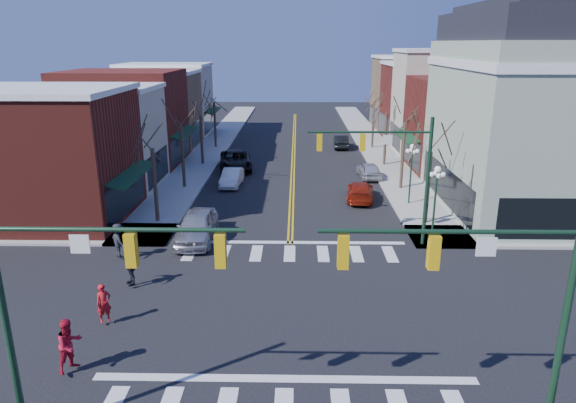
{
  "coord_description": "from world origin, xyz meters",
  "views": [
    {
      "loc": [
        0.38,
        -19.39,
        10.88
      ],
      "look_at": [
        -0.1,
        6.65,
        2.8
      ],
      "focal_mm": 32.0,
      "sensor_mm": 36.0,
      "label": 1
    }
  ],
  "objects_px": {
    "pedestrian_dark_b": "(119,241)",
    "car_left_near": "(197,226)",
    "car_left_mid": "(232,178)",
    "pedestrian_dark_a": "(130,265)",
    "car_right_mid": "(369,170)",
    "pedestrian_red_a": "(104,303)",
    "lamppost_midblock": "(411,164)",
    "lamppost_corner": "(436,190)",
    "victorian_corner": "(545,111)",
    "pedestrian_red_b": "(70,345)",
    "car_left_far": "(236,160)",
    "car_right_near": "(360,191)",
    "car_right_far": "(341,142)"
  },
  "relations": [
    {
      "from": "pedestrian_dark_b",
      "to": "car_left_near",
      "type": "bearing_deg",
      "value": -96.16
    },
    {
      "from": "car_left_mid",
      "to": "pedestrian_dark_a",
      "type": "height_order",
      "value": "pedestrian_dark_a"
    },
    {
      "from": "car_right_mid",
      "to": "pedestrian_red_a",
      "type": "relative_size",
      "value": 2.44
    },
    {
      "from": "car_left_near",
      "to": "lamppost_midblock",
      "type": "bearing_deg",
      "value": 27.08
    },
    {
      "from": "pedestrian_red_a",
      "to": "pedestrian_dark_b",
      "type": "distance_m",
      "value": 6.67
    },
    {
      "from": "car_left_mid",
      "to": "lamppost_corner",
      "type": "bearing_deg",
      "value": -38.48
    },
    {
      "from": "victorian_corner",
      "to": "pedestrian_red_b",
      "type": "relative_size",
      "value": 7.47
    },
    {
      "from": "lamppost_corner",
      "to": "pedestrian_dark_a",
      "type": "relative_size",
      "value": 2.32
    },
    {
      "from": "lamppost_midblock",
      "to": "pedestrian_red_b",
      "type": "xyz_separation_m",
      "value": [
        -15.5,
        -19.4,
        -1.86
      ]
    },
    {
      "from": "pedestrian_dark_a",
      "to": "victorian_corner",
      "type": "bearing_deg",
      "value": 80.45
    },
    {
      "from": "lamppost_corner",
      "to": "car_left_near",
      "type": "height_order",
      "value": "lamppost_corner"
    },
    {
      "from": "lamppost_corner",
      "to": "car_left_mid",
      "type": "relative_size",
      "value": 1.08
    },
    {
      "from": "victorian_corner",
      "to": "car_left_far",
      "type": "height_order",
      "value": "victorian_corner"
    },
    {
      "from": "car_right_near",
      "to": "pedestrian_dark_b",
      "type": "relative_size",
      "value": 2.51
    },
    {
      "from": "car_right_near",
      "to": "victorian_corner",
      "type": "bearing_deg",
      "value": 178.95
    },
    {
      "from": "car_left_far",
      "to": "car_right_near",
      "type": "bearing_deg",
      "value": -50.06
    },
    {
      "from": "car_left_far",
      "to": "pedestrian_dark_a",
      "type": "height_order",
      "value": "pedestrian_dark_a"
    },
    {
      "from": "lamppost_midblock",
      "to": "pedestrian_red_a",
      "type": "xyz_separation_m",
      "value": [
        -15.5,
        -16.23,
        -2.01
      ]
    },
    {
      "from": "lamppost_corner",
      "to": "pedestrian_red_a",
      "type": "relative_size",
      "value": 2.69
    },
    {
      "from": "car_left_near",
      "to": "car_right_mid",
      "type": "xyz_separation_m",
      "value": [
        11.73,
        14.5,
        -0.19
      ]
    },
    {
      "from": "car_right_mid",
      "to": "car_left_mid",
      "type": "bearing_deg",
      "value": 7.91
    },
    {
      "from": "car_left_mid",
      "to": "car_right_mid",
      "type": "height_order",
      "value": "car_right_mid"
    },
    {
      "from": "lamppost_midblock",
      "to": "car_left_mid",
      "type": "bearing_deg",
      "value": 159.53
    },
    {
      "from": "pedestrian_red_b",
      "to": "victorian_corner",
      "type": "bearing_deg",
      "value": -19.61
    },
    {
      "from": "lamppost_corner",
      "to": "car_right_near",
      "type": "relative_size",
      "value": 0.95
    },
    {
      "from": "lamppost_corner",
      "to": "pedestrian_dark_b",
      "type": "height_order",
      "value": "lamppost_corner"
    },
    {
      "from": "lamppost_corner",
      "to": "car_left_near",
      "type": "distance_m",
      "value": 13.7
    },
    {
      "from": "pedestrian_red_a",
      "to": "victorian_corner",
      "type": "bearing_deg",
      "value": -3.91
    },
    {
      "from": "car_left_mid",
      "to": "car_right_far",
      "type": "xyz_separation_m",
      "value": [
        9.88,
        15.47,
        0.03
      ]
    },
    {
      "from": "car_left_far",
      "to": "car_right_far",
      "type": "xyz_separation_m",
      "value": [
        10.21,
        10.01,
        -0.13
      ]
    },
    {
      "from": "car_left_near",
      "to": "car_left_mid",
      "type": "xyz_separation_m",
      "value": [
        0.53,
        11.85,
        -0.2
      ]
    },
    {
      "from": "car_right_near",
      "to": "pedestrian_red_b",
      "type": "height_order",
      "value": "pedestrian_red_b"
    },
    {
      "from": "car_right_mid",
      "to": "pedestrian_dark_a",
      "type": "relative_size",
      "value": 2.1
    },
    {
      "from": "lamppost_midblock",
      "to": "car_right_mid",
      "type": "xyz_separation_m",
      "value": [
        -1.8,
        7.5,
        -2.29
      ]
    },
    {
      "from": "car_right_far",
      "to": "pedestrian_dark_a",
      "type": "bearing_deg",
      "value": 71.3
    },
    {
      "from": "car_left_far",
      "to": "lamppost_midblock",
      "type": "bearing_deg",
      "value": -45.54
    },
    {
      "from": "victorian_corner",
      "to": "pedestrian_red_b",
      "type": "bearing_deg",
      "value": -141.55
    },
    {
      "from": "pedestrian_red_b",
      "to": "car_right_far",
      "type": "bearing_deg",
      "value": 14.63
    },
    {
      "from": "lamppost_corner",
      "to": "victorian_corner",
      "type": "bearing_deg",
      "value": 35.86
    },
    {
      "from": "car_right_mid",
      "to": "pedestrian_red_b",
      "type": "relative_size",
      "value": 2.06
    },
    {
      "from": "car_left_near",
      "to": "pedestrian_dark_b",
      "type": "bearing_deg",
      "value": -142.46
    },
    {
      "from": "car_right_far",
      "to": "pedestrian_red_b",
      "type": "bearing_deg",
      "value": 74.44
    },
    {
      "from": "victorian_corner",
      "to": "pedestrian_dark_a",
      "type": "height_order",
      "value": "victorian_corner"
    },
    {
      "from": "car_left_mid",
      "to": "pedestrian_dark_b",
      "type": "bearing_deg",
      "value": -102.94
    },
    {
      "from": "pedestrian_red_b",
      "to": "car_right_near",
      "type": "bearing_deg",
      "value": 1.21
    },
    {
      "from": "car_right_near",
      "to": "pedestrian_dark_b",
      "type": "xyz_separation_m",
      "value": [
        -13.8,
        -10.92,
        0.4
      ]
    },
    {
      "from": "pedestrian_dark_a",
      "to": "car_right_far",
      "type": "bearing_deg",
      "value": 122.51
    },
    {
      "from": "car_right_far",
      "to": "pedestrian_red_a",
      "type": "xyz_separation_m",
      "value": [
        -12.38,
        -36.55,
        0.26
      ]
    },
    {
      "from": "car_left_near",
      "to": "car_left_far",
      "type": "xyz_separation_m",
      "value": [
        0.21,
        17.31,
        -0.04
      ]
    },
    {
      "from": "car_left_near",
      "to": "pedestrian_red_a",
      "type": "xyz_separation_m",
      "value": [
        -1.97,
        -9.23,
        0.1
      ]
    }
  ]
}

